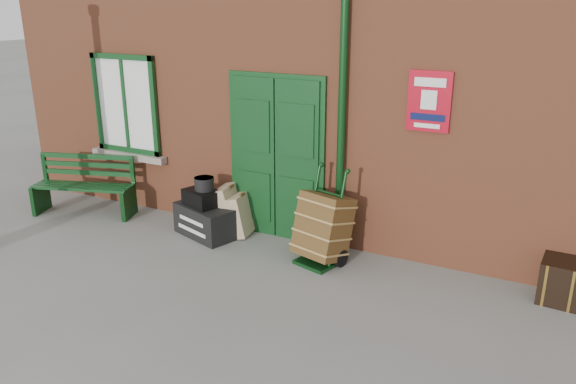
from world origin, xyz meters
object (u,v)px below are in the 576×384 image
Objects in this scene: porter_trolley at (323,227)px; houdini_trunk at (206,221)px; dark_trunk at (573,284)px; bench at (85,184)px.

houdini_trunk is at bearing -165.10° from porter_trolley.
dark_trunk is at bearing 21.34° from houdini_trunk.
bench is 2.38× the size of dark_trunk.
houdini_trunk is 1.81m from porter_trolley.
dark_trunk is (4.64, 0.25, 0.02)m from houdini_trunk.
houdini_trunk is 4.65m from dark_trunk.
porter_trolley reaches higher than bench.
dark_trunk reaches higher than houdini_trunk.
porter_trolley is at bearing 17.61° from houdini_trunk.
houdini_trunk is at bearing -173.41° from dark_trunk.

